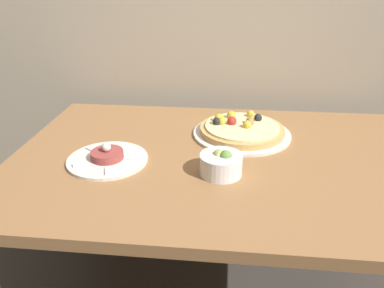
% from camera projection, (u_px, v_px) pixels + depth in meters
% --- Properties ---
extents(dining_table, '(1.34, 0.89, 0.74)m').
position_uv_depth(dining_table, '(219.00, 180.00, 1.24)').
color(dining_table, olive).
rests_on(dining_table, ground_plane).
extents(pizza_plate, '(0.35, 0.35, 0.07)m').
position_uv_depth(pizza_plate, '(241.00, 130.00, 1.35)').
color(pizza_plate, silver).
rests_on(pizza_plate, dining_table).
extents(tartare_plate, '(0.25, 0.25, 0.06)m').
position_uv_depth(tartare_plate, '(108.00, 158.00, 1.17)').
color(tartare_plate, silver).
rests_on(tartare_plate, dining_table).
extents(small_bowl, '(0.12, 0.12, 0.08)m').
position_uv_depth(small_bowl, '(221.00, 163.00, 1.09)').
color(small_bowl, white).
rests_on(small_bowl, dining_table).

